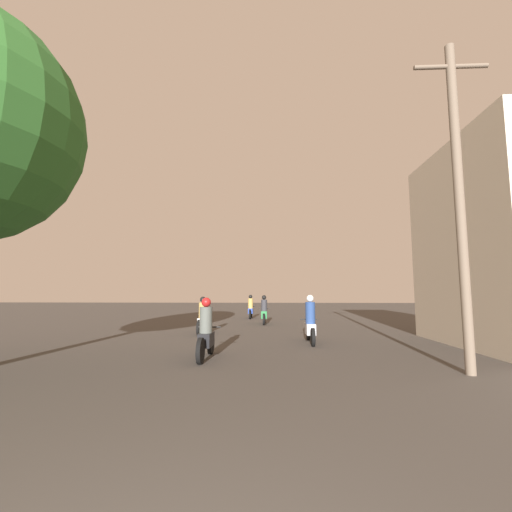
{
  "coord_description": "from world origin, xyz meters",
  "views": [
    {
      "loc": [
        0.54,
        -0.99,
        1.64
      ],
      "look_at": [
        -0.35,
        16.99,
        3.61
      ],
      "focal_mm": 24.0,
      "sensor_mm": 36.0,
      "label": 1
    }
  ],
  "objects": [
    {
      "name": "motorcycle_green",
      "position": [
        0.06,
        17.63,
        0.62
      ],
      "size": [
        0.6,
        1.95,
        1.55
      ],
      "rotation": [
        0.0,
        0.0,
        0.05
      ],
      "color": "black",
      "rests_on": "ground_plane"
    },
    {
      "name": "motorcycle_black",
      "position": [
        -1.16,
        7.76,
        0.62
      ],
      "size": [
        0.6,
        1.97,
        1.53
      ],
      "rotation": [
        0.0,
        0.0,
        0.15
      ],
      "color": "black",
      "rests_on": "ground_plane"
    },
    {
      "name": "motorcycle_silver",
      "position": [
        1.78,
        10.65,
        0.64
      ],
      "size": [
        0.6,
        2.03,
        1.59
      ],
      "rotation": [
        0.0,
        0.0,
        -0.16
      ],
      "color": "black",
      "rests_on": "ground_plane"
    },
    {
      "name": "utility_pole_near",
      "position": [
        4.52,
        6.32,
        3.74
      ],
      "size": [
        1.6,
        0.2,
        7.16
      ],
      "color": "#6B5B4C",
      "rests_on": "ground_plane"
    },
    {
      "name": "motorcycle_blue",
      "position": [
        -0.94,
        21.77,
        0.62
      ],
      "size": [
        0.6,
        2.07,
        1.55
      ],
      "rotation": [
        0.0,
        0.0,
        -0.02
      ],
      "color": "black",
      "rests_on": "ground_plane"
    },
    {
      "name": "motorcycle_white",
      "position": [
        -2.32,
        13.02,
        0.6
      ],
      "size": [
        0.6,
        2.08,
        1.51
      ],
      "rotation": [
        0.0,
        0.0,
        0.05
      ],
      "color": "black",
      "rests_on": "ground_plane"
    }
  ]
}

